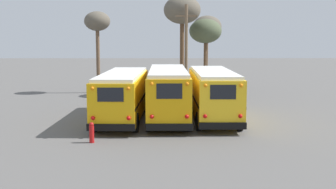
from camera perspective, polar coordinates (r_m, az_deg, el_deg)
name	(u,v)px	position (r m, az deg, el deg)	size (l,w,h in m)	color
ground_plane	(168,119)	(27.16, -0.01, -3.30)	(160.00, 160.00, 0.00)	#5B5956
school_bus_0	(123,94)	(26.63, -6.15, 0.06)	(2.88, 9.79, 3.02)	#EAAA0F
school_bus_1	(168,92)	(26.68, 0.00, 0.32)	(2.61, 9.70, 3.23)	#E5A00C
school_bus_2	(213,93)	(26.85, 6.10, 0.24)	(2.62, 9.39, 3.13)	yellow
utility_pole	(186,50)	(35.23, 2.48, 5.98)	(1.80, 0.27, 7.89)	brown
bare_tree_0	(97,24)	(40.13, -9.56, 9.44)	(2.41, 2.41, 7.60)	brown
bare_tree_1	(205,32)	(40.01, 5.09, 8.48)	(3.04, 3.04, 6.94)	brown
bare_tree_2	(182,12)	(37.83, 1.93, 11.15)	(3.27, 3.27, 8.83)	brown
bare_tree_3	(207,27)	(44.62, 5.33, 9.09)	(2.98, 2.98, 7.46)	brown
fire_hydrant	(92,132)	(21.29, -10.30, -5.07)	(0.24, 0.24, 1.03)	#B21414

